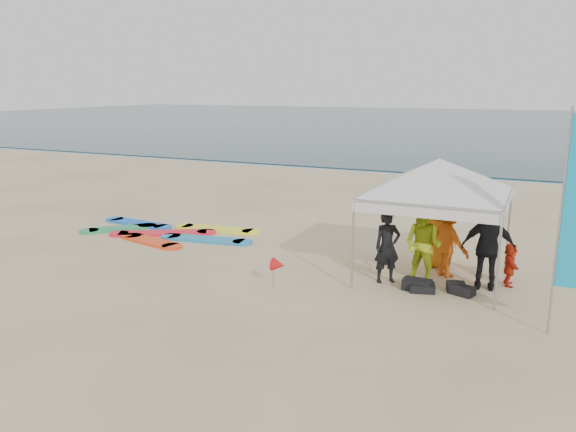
% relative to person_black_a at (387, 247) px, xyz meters
% --- Properties ---
extents(ground, '(120.00, 120.00, 0.00)m').
position_rel_person_black_a_xyz_m(ground, '(-2.55, -2.49, -0.78)').
color(ground, beige).
rests_on(ground, ground).
extents(ocean, '(160.00, 84.00, 0.08)m').
position_rel_person_black_a_xyz_m(ocean, '(-2.55, 57.51, -0.74)').
color(ocean, '#0C2633').
rests_on(ocean, ground).
extents(shoreline_foam, '(160.00, 1.20, 0.01)m').
position_rel_person_black_a_xyz_m(shoreline_foam, '(-2.55, 15.71, -0.78)').
color(shoreline_foam, silver).
rests_on(shoreline_foam, ground).
extents(person_black_a, '(0.68, 0.64, 1.56)m').
position_rel_person_black_a_xyz_m(person_black_a, '(0.00, 0.00, 0.00)').
color(person_black_a, black).
rests_on(person_black_a, ground).
extents(person_yellow, '(0.97, 0.85, 1.70)m').
position_rel_person_black_a_xyz_m(person_yellow, '(0.71, 0.22, 0.07)').
color(person_yellow, '#AFC51B').
rests_on(person_yellow, ground).
extents(person_orange_a, '(1.21, 1.03, 1.62)m').
position_rel_person_black_a_xyz_m(person_orange_a, '(1.11, 0.93, 0.03)').
color(person_orange_a, '#C74F11').
rests_on(person_orange_a, ground).
extents(person_black_b, '(1.10, 0.55, 1.80)m').
position_rel_person_black_a_xyz_m(person_black_b, '(1.99, 0.41, 0.12)').
color(person_black_b, black).
rests_on(person_black_b, ground).
extents(person_orange_b, '(0.79, 0.54, 1.56)m').
position_rel_person_black_a_xyz_m(person_orange_b, '(0.83, 1.48, 0.00)').
color(person_orange_b, orange).
rests_on(person_orange_b, ground).
extents(person_seated, '(0.39, 0.88, 0.92)m').
position_rel_person_black_a_xyz_m(person_seated, '(2.41, 0.87, -0.32)').
color(person_seated, red).
rests_on(person_seated, ground).
extents(canopy_tent, '(3.98, 3.98, 3.00)m').
position_rel_person_black_a_xyz_m(canopy_tent, '(0.86, 0.72, 1.83)').
color(canopy_tent, '#A5A5A8').
rests_on(canopy_tent, ground).
extents(marker_pennant, '(0.28, 0.28, 0.64)m').
position_rel_person_black_a_xyz_m(marker_pennant, '(-1.94, -1.30, -0.29)').
color(marker_pennant, '#A5A5A8').
rests_on(marker_pennant, ground).
extents(gear_pile, '(1.45, 0.70, 0.22)m').
position_rel_person_black_a_xyz_m(gear_pile, '(1.04, -0.17, -0.69)').
color(gear_pile, black).
rests_on(gear_pile, ground).
extents(surfboard_spread, '(5.00, 2.73, 0.07)m').
position_rel_person_black_a_xyz_m(surfboard_spread, '(-6.75, 1.40, -0.75)').
color(surfboard_spread, blue).
rests_on(surfboard_spread, ground).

